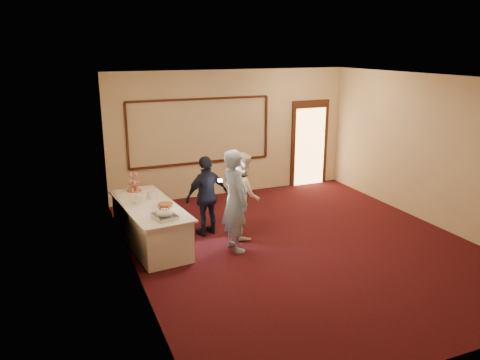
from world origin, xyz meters
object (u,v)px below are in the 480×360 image
at_px(woman, 242,195).
at_px(man, 235,201).
at_px(pavlova_tray, 165,214).
at_px(cupcake_stand, 134,184).
at_px(plate_stack_a, 140,198).
at_px(buffet_table, 150,224).
at_px(plate_stack_b, 152,194).
at_px(tart, 165,205).
at_px(guest, 207,196).

bearing_deg(woman, man, 156.28).
bearing_deg(woman, pavlova_tray, 119.23).
relative_size(pavlova_tray, cupcake_stand, 1.19).
bearing_deg(man, plate_stack_a, 50.72).
bearing_deg(woman, cupcake_stand, 67.77).
bearing_deg(buffet_table, plate_stack_b, 68.33).
bearing_deg(tart, cupcake_stand, 106.68).
xyz_separation_m(plate_stack_a, man, (1.47, -0.94, 0.06)).
height_order(pavlova_tray, plate_stack_b, pavlova_tray).
bearing_deg(guest, plate_stack_b, -28.34).
height_order(pavlova_tray, cupcake_stand, cupcake_stand).
bearing_deg(buffet_table, man, -30.68).
distance_m(buffet_table, cupcake_stand, 1.07).
xyz_separation_m(buffet_table, plate_stack_b, (0.13, 0.32, 0.46)).
bearing_deg(tart, plate_stack_a, 135.21).
bearing_deg(buffet_table, pavlova_tray, -83.16).
height_order(plate_stack_b, woman, woman).
distance_m(plate_stack_a, man, 1.75).
relative_size(man, woman, 1.12).
height_order(pavlova_tray, tart, pavlova_tray).
bearing_deg(pavlova_tray, man, -0.09).
height_order(cupcake_stand, woman, woman).
xyz_separation_m(pavlova_tray, woman, (1.63, 0.56, -0.03)).
height_order(plate_stack_a, guest, guest).
xyz_separation_m(cupcake_stand, guest, (1.22, -0.85, -0.14)).
height_order(cupcake_stand, plate_stack_a, cupcake_stand).
distance_m(pavlova_tray, guest, 1.35).
distance_m(cupcake_stand, plate_stack_a, 0.79).
xyz_separation_m(pavlova_tray, guest, (1.03, 0.87, -0.07)).
bearing_deg(woman, guest, 73.28).
xyz_separation_m(plate_stack_b, guest, (1.00, -0.25, -0.08)).
bearing_deg(guest, man, 90.17).
bearing_deg(guest, pavlova_tray, 25.96).
relative_size(pavlova_tray, plate_stack_b, 2.53).
bearing_deg(plate_stack_b, tart, -77.89).
height_order(buffet_table, man, man).
bearing_deg(cupcake_stand, plate_stack_a, -91.76).
bearing_deg(pavlova_tray, cupcake_stand, 96.48).
xyz_separation_m(plate_stack_b, woman, (1.60, -0.56, -0.04)).
bearing_deg(tart, pavlova_tray, -104.77).
relative_size(cupcake_stand, plate_stack_b, 2.13).
bearing_deg(man, buffet_table, 52.58).
bearing_deg(cupcake_stand, guest, -34.94).
distance_m(buffet_table, tart, 0.53).
xyz_separation_m(plate_stack_a, guest, (1.25, -0.07, -0.08)).
bearing_deg(woman, buffet_table, 92.46).
xyz_separation_m(cupcake_stand, woman, (1.83, -1.16, -0.10)).
xyz_separation_m(pavlova_tray, man, (1.25, -0.00, 0.07)).
bearing_deg(plate_stack_a, pavlova_tray, -76.79).
relative_size(buffet_table, pavlova_tray, 4.93).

